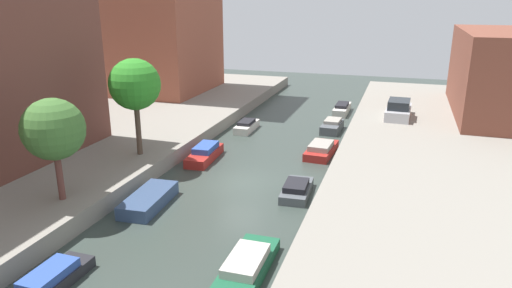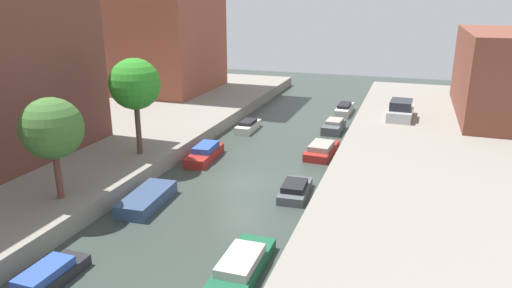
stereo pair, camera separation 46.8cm
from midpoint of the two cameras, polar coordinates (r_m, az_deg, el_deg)
name	(u,v)px [view 2 (the right image)]	position (r m, az deg, el deg)	size (l,w,h in m)	color
ground_plane	(239,183)	(27.69, -1.66, -4.79)	(84.00, 84.00, 0.00)	#333D38
quay_left	(35,150)	(35.34, -25.15, -0.62)	(20.00, 64.00, 1.00)	gray
street_tree_1	(52,129)	(24.03, -23.23, 1.72)	(2.97, 2.97, 5.07)	brown
street_tree_2	(135,84)	(29.46, -14.19, 7.09)	(3.15, 3.15, 6.04)	brown
parked_car	(401,110)	(40.07, 17.63, 3.94)	(2.08, 4.55, 1.53)	#B7B7BC
moored_boat_left_1	(43,281)	(19.88, -24.02, -15.05)	(1.34, 4.06, 0.80)	#232328
moored_boat_left_2	(147,199)	(25.34, -12.69, -6.60)	(1.93, 4.14, 0.69)	#33476B
moored_boat_left_3	(205,153)	(31.63, -5.86, -1.15)	(1.62, 4.17, 1.00)	maroon
moored_boat_left_4	(248,126)	(38.32, -0.63, 2.21)	(1.25, 3.42, 0.85)	beige
moored_boat_right_1	(242,265)	(19.13, -1.06, -14.66)	(1.61, 4.51, 0.83)	#195638
moored_boat_right_2	(295,190)	(26.03, 5.32, -5.58)	(1.61, 3.41, 0.80)	#4C5156
moored_boat_right_3	(322,150)	(32.70, 8.46, -0.69)	(1.85, 4.16, 0.91)	maroon
moored_boat_right_4	(334,127)	(38.57, 9.84, 2.12)	(1.53, 3.33, 0.94)	#4C5156
moored_boat_right_5	(344,109)	(44.76, 11.08, 4.22)	(1.24, 4.25, 0.96)	beige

